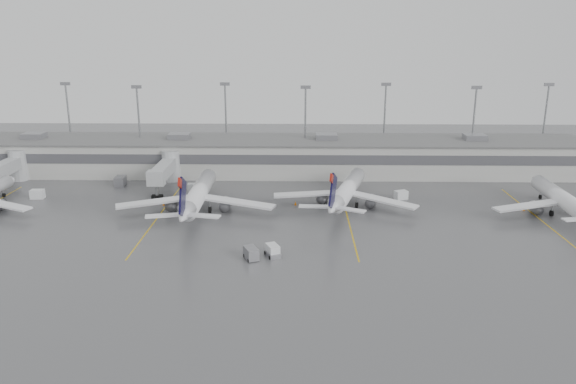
{
  "coord_description": "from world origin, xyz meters",
  "views": [
    {
      "loc": [
        8.35,
        -73.37,
        33.43
      ],
      "look_at": [
        6.53,
        24.0,
        5.0
      ],
      "focal_mm": 35.0,
      "sensor_mm": 36.0,
      "label": 1
    }
  ],
  "objects_px": {
    "jet_mid_right": "(346,191)",
    "jet_far_right": "(564,200)",
    "jet_mid_left": "(198,195)",
    "baggage_tug": "(273,252)"
  },
  "relations": [
    {
      "from": "jet_mid_right",
      "to": "jet_far_right",
      "type": "relative_size",
      "value": 1.01
    },
    {
      "from": "jet_mid_left",
      "to": "jet_far_right",
      "type": "xyz_separation_m",
      "value": [
        68.04,
        -0.86,
        -0.29
      ]
    },
    {
      "from": "jet_far_right",
      "to": "baggage_tug",
      "type": "relative_size",
      "value": 9.09
    },
    {
      "from": "baggage_tug",
      "to": "jet_mid_left",
      "type": "bearing_deg",
      "value": 101.71
    },
    {
      "from": "jet_far_right",
      "to": "baggage_tug",
      "type": "height_order",
      "value": "jet_far_right"
    },
    {
      "from": "jet_far_right",
      "to": "baggage_tug",
      "type": "xyz_separation_m",
      "value": [
        -52.93,
        -20.47,
        -2.34
      ]
    },
    {
      "from": "jet_far_right",
      "to": "jet_mid_left",
      "type": "bearing_deg",
      "value": -178.9
    },
    {
      "from": "jet_mid_left",
      "to": "jet_far_right",
      "type": "bearing_deg",
      "value": -1.01
    },
    {
      "from": "jet_mid_left",
      "to": "baggage_tug",
      "type": "xyz_separation_m",
      "value": [
        15.1,
        -21.34,
        -2.64
      ]
    },
    {
      "from": "jet_mid_right",
      "to": "jet_far_right",
      "type": "bearing_deg",
      "value": 8.42
    }
  ]
}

